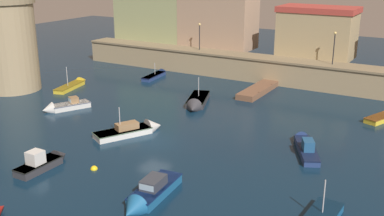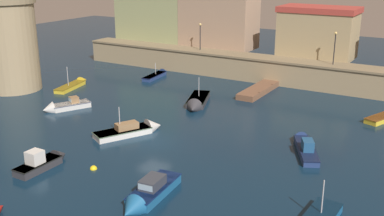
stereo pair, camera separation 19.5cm
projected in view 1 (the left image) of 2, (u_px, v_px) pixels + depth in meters
name	position (u px, v px, depth m)	size (l,w,h in m)	color
ground_plane	(154.00, 142.00, 40.44)	(138.30, 138.30, 0.00)	#0C2338
quay_wall	(263.00, 69.00, 60.25)	(55.31, 3.64, 3.15)	#9E8966
old_town_backdrop	(259.00, 21.00, 63.30)	(52.09, 5.67, 9.22)	#969F6C
fortress_tower	(9.00, 44.00, 54.90)	(6.89, 6.89, 11.08)	#9E8966
pier_dock	(258.00, 90.00, 55.12)	(2.07, 8.07, 0.70)	brown
quay_lamp_0	(200.00, 32.00, 63.63)	(0.32, 0.32, 3.65)	black
quay_lamp_1	(334.00, 43.00, 54.79)	(0.32, 0.32, 3.88)	black
moored_boat_0	(148.00, 195.00, 30.40)	(2.26, 6.22, 1.80)	#195689
moored_boat_1	(74.00, 84.00, 57.78)	(2.78, 6.61, 3.20)	gold
moored_boat_2	(384.00, 117.00, 45.97)	(2.91, 4.76, 1.24)	gold
moored_boat_3	(305.00, 145.00, 38.74)	(4.19, 6.77, 1.69)	navy
moored_boat_4	(135.00, 130.00, 42.25)	(4.50, 6.51, 3.28)	silver
moored_boat_7	(63.00, 107.00, 48.87)	(3.58, 5.15, 1.67)	silver
moored_boat_9	(157.00, 75.00, 62.81)	(1.84, 6.11, 2.32)	navy
moored_boat_11	(196.00, 102.00, 50.21)	(3.97, 6.80, 3.33)	#333338
moored_boat_12	(44.00, 162.00, 35.31)	(1.41, 4.70, 1.93)	#333338
mooring_buoy_0	(94.00, 169.00, 35.13)	(0.55, 0.55, 0.55)	yellow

